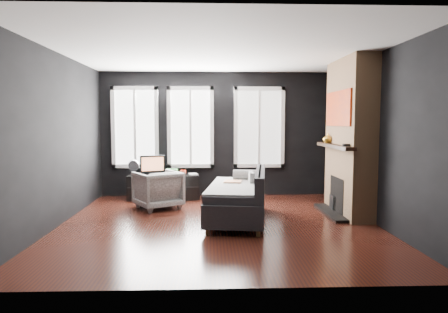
{
  "coord_description": "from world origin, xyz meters",
  "views": [
    {
      "loc": [
        -0.14,
        -6.25,
        1.62
      ],
      "look_at": [
        0.1,
        0.3,
        1.05
      ],
      "focal_mm": 32.0,
      "sensor_mm": 36.0,
      "label": 1
    }
  ],
  "objects_px": {
    "media_console": "(164,187)",
    "mantel_vase": "(328,138)",
    "armchair": "(158,188)",
    "book": "(189,169)",
    "mug": "(183,172)",
    "sofa": "(237,195)",
    "monitor": "(152,164)"
  },
  "relations": [
    {
      "from": "media_console",
      "to": "mantel_vase",
      "type": "height_order",
      "value": "mantel_vase"
    },
    {
      "from": "armchair",
      "to": "book",
      "type": "xyz_separation_m",
      "value": [
        0.53,
        0.94,
        0.24
      ]
    },
    {
      "from": "armchair",
      "to": "mug",
      "type": "relative_size",
      "value": 6.16
    },
    {
      "from": "media_console",
      "to": "mantel_vase",
      "type": "relative_size",
      "value": 7.94
    },
    {
      "from": "media_console",
      "to": "book",
      "type": "relative_size",
      "value": 6.16
    },
    {
      "from": "armchair",
      "to": "sofa",
      "type": "bearing_deg",
      "value": 113.63
    },
    {
      "from": "armchair",
      "to": "media_console",
      "type": "height_order",
      "value": "armchair"
    },
    {
      "from": "sofa",
      "to": "monitor",
      "type": "relative_size",
      "value": 3.75
    },
    {
      "from": "sofa",
      "to": "media_console",
      "type": "distance_m",
      "value": 2.38
    },
    {
      "from": "media_console",
      "to": "monitor",
      "type": "height_order",
      "value": "monitor"
    },
    {
      "from": "media_console",
      "to": "mantel_vase",
      "type": "bearing_deg",
      "value": -19.75
    },
    {
      "from": "sofa",
      "to": "book",
      "type": "distance_m",
      "value": 2.14
    },
    {
      "from": "armchair",
      "to": "media_console",
      "type": "bearing_deg",
      "value": -122.28
    },
    {
      "from": "mug",
      "to": "mantel_vase",
      "type": "bearing_deg",
      "value": -20.98
    },
    {
      "from": "sofa",
      "to": "media_console",
      "type": "bearing_deg",
      "value": 134.63
    },
    {
      "from": "monitor",
      "to": "armchair",
      "type": "bearing_deg",
      "value": -94.87
    },
    {
      "from": "media_console",
      "to": "mug",
      "type": "bearing_deg",
      "value": -0.97
    },
    {
      "from": "media_console",
      "to": "mug",
      "type": "xyz_separation_m",
      "value": [
        0.4,
        0.0,
        0.32
      ]
    },
    {
      "from": "media_console",
      "to": "monitor",
      "type": "xyz_separation_m",
      "value": [
        -0.23,
        -0.04,
        0.49
      ]
    },
    {
      "from": "monitor",
      "to": "sofa",
      "type": "bearing_deg",
      "value": -67.59
    },
    {
      "from": "monitor",
      "to": "book",
      "type": "height_order",
      "value": "monitor"
    },
    {
      "from": "sofa",
      "to": "armchair",
      "type": "height_order",
      "value": "sofa"
    },
    {
      "from": "armchair",
      "to": "monitor",
      "type": "xyz_separation_m",
      "value": [
        -0.22,
        0.88,
        0.36
      ]
    },
    {
      "from": "armchair",
      "to": "book",
      "type": "height_order",
      "value": "armchair"
    },
    {
      "from": "armchair",
      "to": "mantel_vase",
      "type": "xyz_separation_m",
      "value": [
        3.16,
        -0.14,
        0.93
      ]
    },
    {
      "from": "monitor",
      "to": "mug",
      "type": "distance_m",
      "value": 0.66
    },
    {
      "from": "media_console",
      "to": "mantel_vase",
      "type": "distance_m",
      "value": 3.48
    },
    {
      "from": "mantel_vase",
      "to": "armchair",
      "type": "bearing_deg",
      "value": 177.49
    },
    {
      "from": "sofa",
      "to": "armchair",
      "type": "distance_m",
      "value": 1.74
    },
    {
      "from": "media_console",
      "to": "mantel_vase",
      "type": "xyz_separation_m",
      "value": [
        3.15,
        -1.05,
        1.06
      ]
    },
    {
      "from": "sofa",
      "to": "mantel_vase",
      "type": "relative_size",
      "value": 10.55
    },
    {
      "from": "book",
      "to": "monitor",
      "type": "bearing_deg",
      "value": -174.73
    }
  ]
}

